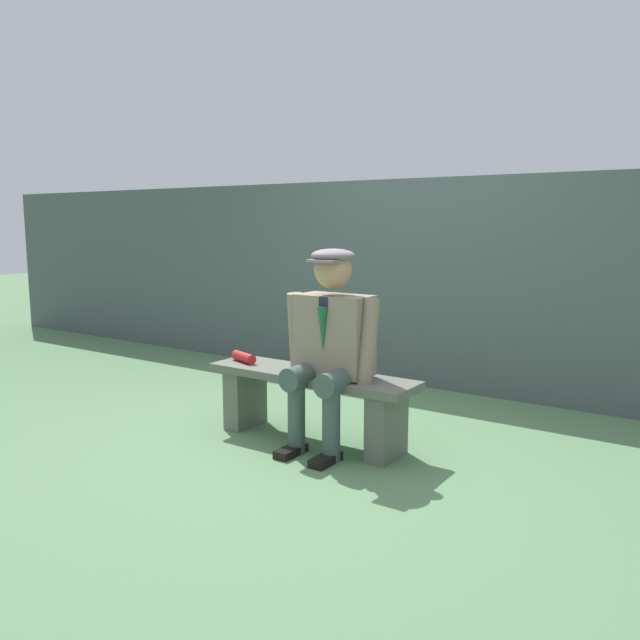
# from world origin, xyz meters

# --- Properties ---
(ground_plane) EXTENTS (30.00, 30.00, 0.00)m
(ground_plane) POSITION_xyz_m (0.00, 0.00, 0.00)
(ground_plane) COLOR #578155
(bench) EXTENTS (1.46, 0.38, 0.47)m
(bench) POSITION_xyz_m (0.00, 0.00, 0.31)
(bench) COLOR #585E52
(bench) RESTS_ON ground
(seated_man) EXTENTS (0.65, 0.54, 1.27)m
(seated_man) POSITION_xyz_m (-0.18, 0.05, 0.71)
(seated_man) COLOR gray
(seated_man) RESTS_ON ground
(rolled_magazine) EXTENTS (0.24, 0.14, 0.07)m
(rolled_magazine) POSITION_xyz_m (0.56, 0.02, 0.50)
(rolled_magazine) COLOR #B21E1E
(rolled_magazine) RESTS_ON bench
(stadium_wall) EXTENTS (12.00, 0.24, 1.81)m
(stadium_wall) POSITION_xyz_m (0.00, -1.84, 0.90)
(stadium_wall) COLOR #475553
(stadium_wall) RESTS_ON ground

